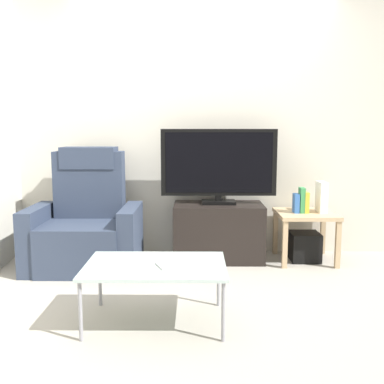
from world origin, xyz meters
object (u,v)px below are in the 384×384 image
at_px(cell_phone, 164,266).
at_px(recliner_armchair, 86,226).
at_px(book_rightmost, 306,202).
at_px(book_leftmost, 296,203).
at_px(television, 219,165).
at_px(side_table, 306,220).
at_px(tv_stand, 218,232).
at_px(game_console, 322,197).
at_px(subwoofer_box, 305,246).
at_px(coffee_table, 155,268).
at_px(book_middle, 302,200).

bearing_deg(cell_phone, recliner_armchair, 99.93).
bearing_deg(book_rightmost, book_leftmost, 180.00).
distance_m(television, book_rightmost, 0.89).
relative_size(recliner_armchair, side_table, 2.00).
height_order(tv_stand, game_console, game_console).
relative_size(book_rightmost, cell_phone, 1.29).
distance_m(tv_stand, television, 0.64).
height_order(television, book_rightmost, television).
height_order(subwoofer_box, cell_phone, cell_phone).
bearing_deg(book_leftmost, cell_phone, -129.12).
bearing_deg(coffee_table, book_middle, 47.33).
bearing_deg(cell_phone, tv_stand, 51.27).
distance_m(side_table, coffee_table, 1.89).
distance_m(side_table, cell_phone, 1.89).
bearing_deg(side_table, game_console, 3.95).
distance_m(television, book_leftmost, 0.81).
bearing_deg(television, coffee_table, -108.37).
bearing_deg(television, game_console, -2.81).
xyz_separation_m(television, recliner_armchair, (-1.22, -0.24, -0.54)).
distance_m(television, recliner_armchair, 1.35).
bearing_deg(side_table, book_middle, -157.06).
distance_m(recliner_armchair, game_console, 2.21).
height_order(side_table, book_middle, book_middle).
bearing_deg(coffee_table, side_table, 46.69).
xyz_separation_m(tv_stand, side_table, (0.82, -0.04, 0.12)).
height_order(television, cell_phone, television).
height_order(television, subwoofer_box, television).
distance_m(book_leftmost, book_middle, 0.06).
bearing_deg(television, book_leftmost, -6.12).
bearing_deg(coffee_table, book_leftmost, 48.55).
xyz_separation_m(book_middle, book_rightmost, (0.04, 0.00, -0.02)).
height_order(recliner_armchair, book_leftmost, recliner_armchair).
relative_size(side_table, game_console, 1.88).
bearing_deg(book_middle, book_leftmost, 180.00).
distance_m(television, book_middle, 0.85).
xyz_separation_m(tv_stand, coffee_table, (-0.48, -1.42, 0.09)).
bearing_deg(game_console, cell_phone, -134.04).
distance_m(book_middle, coffee_table, 1.86).
relative_size(tv_stand, cell_phone, 5.65).
bearing_deg(cell_phone, game_console, 23.24).
height_order(tv_stand, side_table, tv_stand).
distance_m(tv_stand, recliner_armchair, 1.24).
height_order(television, game_console, television).
relative_size(tv_stand, book_leftmost, 4.74).
bearing_deg(book_middle, television, 174.29).
height_order(television, coffee_table, television).
bearing_deg(tv_stand, book_middle, -4.33).
relative_size(recliner_armchair, book_middle, 4.58).
xyz_separation_m(recliner_armchair, cell_phone, (0.80, -1.25, 0.02)).
relative_size(television, subwoofer_box, 4.02).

